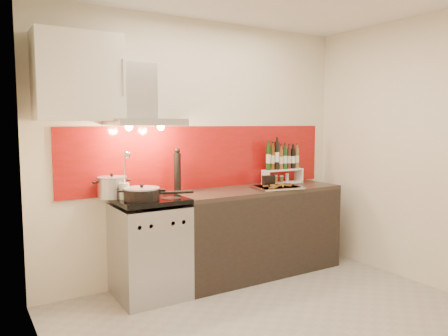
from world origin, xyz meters
TOP-DOWN VIEW (x-y plane):
  - floor at (0.00, 0.00)m, footprint 3.40×3.40m
  - back_wall at (0.00, 1.40)m, footprint 3.40×0.02m
  - left_wall at (-1.70, 0.00)m, footprint 0.02×2.80m
  - right_wall at (1.70, 0.00)m, footprint 0.02×2.80m
  - backsplash at (0.05, 1.39)m, footprint 3.00×0.02m
  - range_stove at (-0.70, 1.10)m, footprint 0.60×0.60m
  - counter at (0.50, 1.10)m, footprint 1.80×0.60m
  - range_hood at (-0.70, 1.24)m, footprint 0.62×0.50m
  - upper_cabinet at (-1.25, 1.22)m, footprint 0.70×0.35m
  - stock_pot at (-0.98, 1.25)m, footprint 0.26×0.26m
  - saute_pan at (-0.79, 1.00)m, footprint 0.58×0.32m
  - utensil_jar at (-0.91, 1.13)m, footprint 0.09×0.14m
  - pepper_mill at (-0.35, 1.23)m, footprint 0.07×0.07m
  - step_shelf at (0.94, 1.24)m, footprint 0.49×0.13m
  - caddy_box at (0.68, 1.15)m, footprint 0.14×0.07m
  - baking_tray at (0.66, 0.97)m, footprint 0.53×0.44m

SIDE VIEW (x-z plane):
  - floor at x=0.00m, z-range 0.00..0.00m
  - range_stove at x=-0.70m, z-range -0.01..0.90m
  - counter at x=0.50m, z-range 0.00..0.90m
  - baking_tray at x=0.66m, z-range 0.90..0.93m
  - caddy_box at x=0.68m, z-range 0.90..1.02m
  - saute_pan at x=-0.79m, z-range 0.89..1.04m
  - stock_pot at x=-0.98m, z-range 0.89..1.12m
  - utensil_jar at x=-0.91m, z-range 0.81..1.24m
  - step_shelf at x=0.94m, z-range 0.87..1.34m
  - pepper_mill at x=-0.35m, z-range 0.89..1.33m
  - backsplash at x=0.05m, z-range 0.90..1.54m
  - back_wall at x=0.00m, z-range 0.00..2.60m
  - left_wall at x=-1.70m, z-range 0.00..2.60m
  - right_wall at x=1.70m, z-range 0.00..2.60m
  - range_hood at x=-0.70m, z-range 1.44..2.05m
  - upper_cabinet at x=-1.25m, z-range 1.59..2.31m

